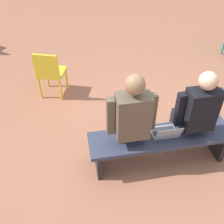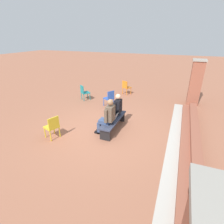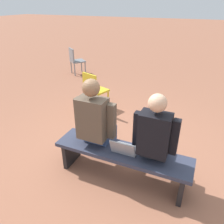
{
  "view_description": "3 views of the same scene",
  "coord_description": "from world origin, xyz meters",
  "px_view_note": "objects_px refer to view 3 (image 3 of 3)",
  "views": [
    {
      "loc": [
        0.85,
        2.47,
        2.72
      ],
      "look_at": [
        0.38,
        -0.08,
        0.58
      ],
      "focal_mm": 42.0,
      "sensor_mm": 36.0,
      "label": 1
    },
    {
      "loc": [
        5.36,
        2.47,
        3.36
      ],
      "look_at": [
        -0.26,
        0.23,
        0.69
      ],
      "focal_mm": 28.0,
      "sensor_mm": 36.0,
      "label": 2
    },
    {
      "loc": [
        -0.98,
        2.47,
        2.19
      ],
      "look_at": [
        0.18,
        -0.14,
        0.72
      ],
      "focal_mm": 35.0,
      "sensor_mm": 36.0,
      "label": 3
    }
  ],
  "objects_px": {
    "person_adult": "(97,123)",
    "plastic_chair_near_bench_right": "(75,59)",
    "plastic_chair_mid_courtyard": "(94,89)",
    "laptop": "(125,149)",
    "person_student": "(156,138)",
    "bench": "(122,156)"
  },
  "relations": [
    {
      "from": "plastic_chair_mid_courtyard",
      "to": "plastic_chair_near_bench_right",
      "type": "bearing_deg",
      "value": -49.22
    },
    {
      "from": "person_student",
      "to": "bench",
      "type": "bearing_deg",
      "value": 9.37
    },
    {
      "from": "laptop",
      "to": "person_adult",
      "type": "bearing_deg",
      "value": -10.61
    },
    {
      "from": "plastic_chair_mid_courtyard",
      "to": "plastic_chair_near_bench_right",
      "type": "xyz_separation_m",
      "value": [
        1.79,
        -2.07,
        0.0
      ]
    },
    {
      "from": "plastic_chair_near_bench_right",
      "to": "plastic_chair_mid_courtyard",
      "type": "bearing_deg",
      "value": 130.78
    },
    {
      "from": "bench",
      "to": "person_adult",
      "type": "bearing_deg",
      "value": -9.95
    },
    {
      "from": "bench",
      "to": "person_student",
      "type": "distance_m",
      "value": 0.54
    },
    {
      "from": "laptop",
      "to": "plastic_chair_near_bench_right",
      "type": "bearing_deg",
      "value": -50.3
    },
    {
      "from": "plastic_chair_mid_courtyard",
      "to": "plastic_chair_near_bench_right",
      "type": "height_order",
      "value": "same"
    },
    {
      "from": "person_adult",
      "to": "plastic_chair_near_bench_right",
      "type": "bearing_deg",
      "value": -53.8
    },
    {
      "from": "bench",
      "to": "person_adult",
      "type": "distance_m",
      "value": 0.55
    },
    {
      "from": "plastic_chair_mid_courtyard",
      "to": "laptop",
      "type": "bearing_deg",
      "value": 128.38
    },
    {
      "from": "person_student",
      "to": "plastic_chair_near_bench_right",
      "type": "bearing_deg",
      "value": -46.65
    },
    {
      "from": "bench",
      "to": "person_adult",
      "type": "height_order",
      "value": "person_adult"
    },
    {
      "from": "bench",
      "to": "laptop",
      "type": "xyz_separation_m",
      "value": [
        -0.04,
        0.01,
        0.15
      ]
    },
    {
      "from": "plastic_chair_mid_courtyard",
      "to": "bench",
      "type": "bearing_deg",
      "value": 127.76
    },
    {
      "from": "person_adult",
      "to": "plastic_chair_mid_courtyard",
      "type": "xyz_separation_m",
      "value": [
        0.95,
        -1.67,
        -0.25
      ]
    },
    {
      "from": "person_adult",
      "to": "person_student",
      "type": "bearing_deg",
      "value": 179.77
    },
    {
      "from": "person_student",
      "to": "person_adult",
      "type": "relative_size",
      "value": 0.96
    },
    {
      "from": "plastic_chair_mid_courtyard",
      "to": "person_student",
      "type": "bearing_deg",
      "value": 136.27
    },
    {
      "from": "person_adult",
      "to": "laptop",
      "type": "bearing_deg",
      "value": 169.39
    },
    {
      "from": "laptop",
      "to": "plastic_chair_near_bench_right",
      "type": "height_order",
      "value": "plastic_chair_near_bench_right"
    }
  ]
}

